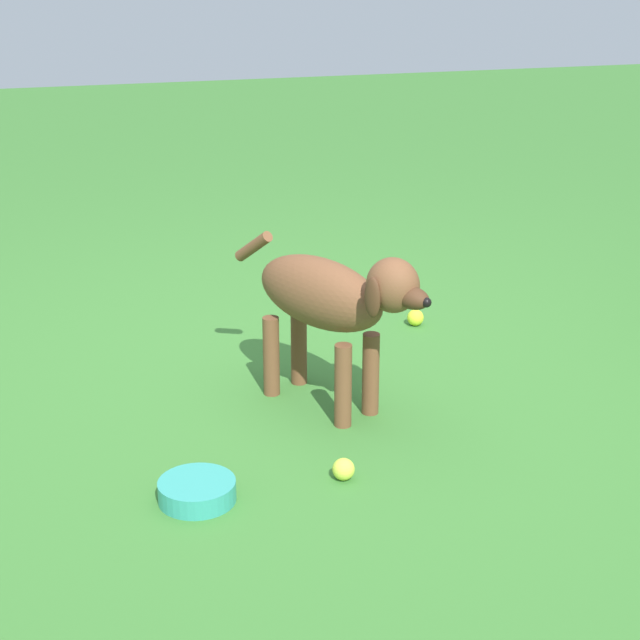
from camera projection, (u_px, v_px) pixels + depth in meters
ground at (323, 378)px, 3.78m from camera, size 14.00×14.00×0.00m
dog at (331, 299)px, 3.42m from camera, size 0.76×0.49×0.58m
tennis_ball_0 at (415, 318)px, 4.25m from camera, size 0.07×0.07×0.07m
tennis_ball_1 at (344, 469)px, 3.10m from camera, size 0.07×0.07×0.07m
water_bowl at (197, 491)px, 2.99m from camera, size 0.22×0.22×0.06m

